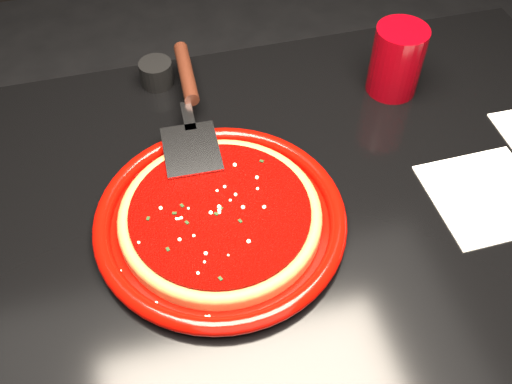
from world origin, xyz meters
TOP-DOWN VIEW (x-y plane):
  - table at (0.00, 0.00)m, footprint 1.20×0.80m
  - plate at (-0.08, 0.00)m, footprint 0.46×0.46m
  - pizza_crust at (-0.08, 0.00)m, footprint 0.36×0.36m
  - pizza_crust_rim at (-0.08, 0.00)m, footprint 0.36×0.36m
  - pizza_sauce at (-0.08, 0.00)m, footprint 0.32×0.32m
  - parmesan_dusting at (-0.08, 0.00)m, footprint 0.25×0.25m
  - basil_flecks at (-0.08, 0.00)m, footprint 0.23×0.23m
  - pizza_server at (-0.08, 0.22)m, footprint 0.11×0.36m
  - cup at (0.28, 0.22)m, footprint 0.11×0.11m
  - napkin_a at (0.32, -0.04)m, footprint 0.17×0.17m
  - ramekin at (-0.12, 0.34)m, footprint 0.07×0.07m

SIDE VIEW (x-z plane):
  - table at x=0.00m, z-range 0.00..0.75m
  - napkin_a at x=0.32m, z-range 0.75..0.75m
  - plate at x=-0.08m, z-range 0.75..0.78m
  - pizza_crust at x=-0.08m, z-range 0.76..0.77m
  - ramekin at x=-0.12m, z-range 0.75..0.79m
  - pizza_crust_rim at x=-0.08m, z-range 0.77..0.78m
  - pizza_sauce at x=-0.08m, z-range 0.77..0.78m
  - basil_flecks at x=-0.08m, z-range 0.78..0.79m
  - parmesan_dusting at x=-0.08m, z-range 0.78..0.79m
  - pizza_server at x=-0.08m, z-range 0.78..0.81m
  - cup at x=0.28m, z-range 0.75..0.87m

